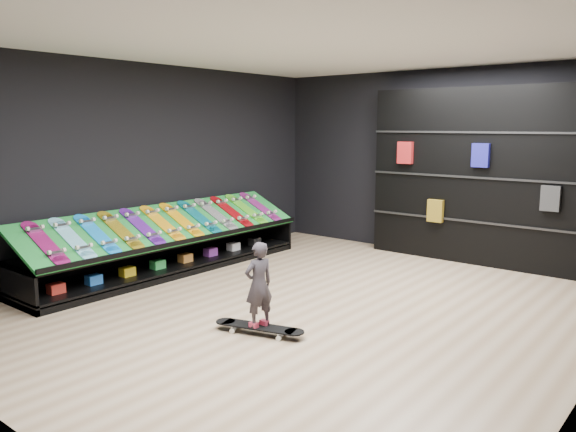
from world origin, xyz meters
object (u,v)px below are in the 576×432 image
Objects in this scene: back_shelving at (477,177)px; floor_skateboard at (259,330)px; child at (259,301)px; display_rack at (170,254)px.

back_shelving is 4.60m from floor_skateboard.
back_shelving reaches higher than floor_skateboard.
floor_skateboard is at bearing -97.12° from back_shelving.
child is at bearing -97.12° from back_shelving.
floor_skateboard is at bearing -21.42° from display_rack.
floor_skateboard is at bearing -74.64° from child.
display_rack is 2.89m from child.
child reaches higher than display_rack.
back_shelving is (3.23, 3.32, 1.09)m from display_rack.
child is at bearing -16.25° from floor_skateboard.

